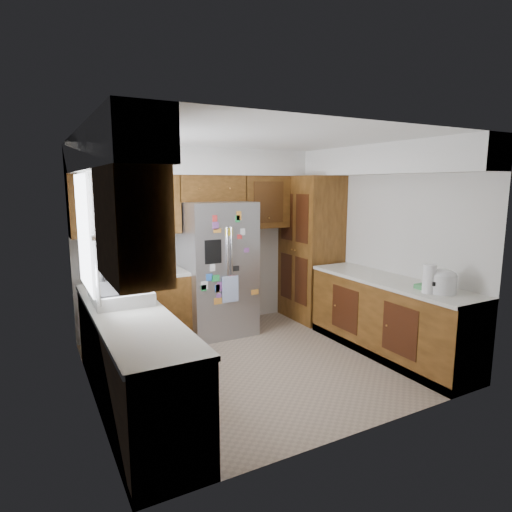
{
  "coord_description": "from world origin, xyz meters",
  "views": [
    {
      "loc": [
        -2.24,
        -4.05,
        2.04
      ],
      "look_at": [
        0.13,
        0.35,
        1.19
      ],
      "focal_mm": 30.0,
      "sensor_mm": 36.0,
      "label": 1
    }
  ],
  "objects_px": {
    "fridge": "(218,268)",
    "paper_towel": "(429,279)",
    "rice_cooker": "(442,281)",
    "pantry": "(311,248)"
  },
  "relations": [
    {
      "from": "fridge",
      "to": "paper_towel",
      "type": "height_order",
      "value": "fridge"
    },
    {
      "from": "pantry",
      "to": "fridge",
      "type": "distance_m",
      "value": 1.51
    },
    {
      "from": "rice_cooker",
      "to": "pantry",
      "type": "bearing_deg",
      "value": 89.99
    },
    {
      "from": "pantry",
      "to": "paper_towel",
      "type": "relative_size",
      "value": 7.24
    },
    {
      "from": "fridge",
      "to": "paper_towel",
      "type": "xyz_separation_m",
      "value": [
        1.37,
        -2.32,
        0.17
      ]
    },
    {
      "from": "fridge",
      "to": "rice_cooker",
      "type": "distance_m",
      "value": 2.82
    },
    {
      "from": "paper_towel",
      "to": "fridge",
      "type": "bearing_deg",
      "value": 120.62
    },
    {
      "from": "fridge",
      "to": "paper_towel",
      "type": "bearing_deg",
      "value": -59.38
    },
    {
      "from": "fridge",
      "to": "pantry",
      "type": "bearing_deg",
      "value": -2.06
    },
    {
      "from": "fridge",
      "to": "rice_cooker",
      "type": "bearing_deg",
      "value": -57.77
    }
  ]
}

